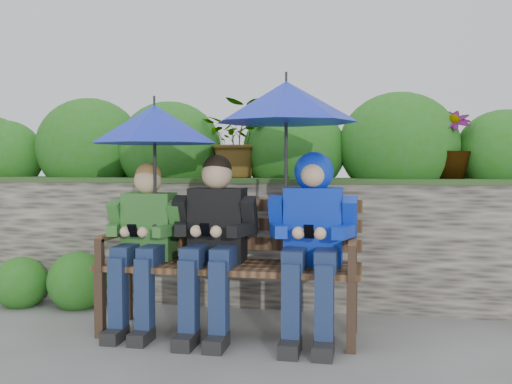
% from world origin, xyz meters
% --- Properties ---
extents(ground, '(60.00, 60.00, 0.00)m').
position_xyz_m(ground, '(0.00, 0.00, 0.00)').
color(ground, '#5A5A55').
rests_on(ground, ground).
extents(garden_backdrop, '(8.00, 2.86, 1.87)m').
position_xyz_m(garden_backdrop, '(-0.00, 1.58, 0.66)').
color(garden_backdrop, '#383532').
rests_on(garden_backdrop, ground).
extents(park_bench, '(1.76, 0.51, 0.93)m').
position_xyz_m(park_bench, '(-0.14, -0.06, 0.53)').
color(park_bench, '#39291D').
rests_on(park_bench, ground).
extents(boy_left, '(0.52, 0.60, 1.16)m').
position_xyz_m(boy_left, '(-0.74, -0.14, 0.65)').
color(boy_left, '#327C2E').
rests_on(boy_left, ground).
extents(boy_middle, '(0.56, 0.65, 1.21)m').
position_xyz_m(boy_middle, '(-0.24, -0.15, 0.67)').
color(boy_middle, black).
rests_on(boy_middle, ground).
extents(boy_right, '(0.57, 0.69, 1.23)m').
position_xyz_m(boy_right, '(0.42, -0.13, 0.72)').
color(boy_right, '#003BB6').
rests_on(boy_right, ground).
extents(umbrella_left, '(0.87, 0.87, 0.91)m').
position_xyz_m(umbrella_left, '(-0.66, -0.13, 1.42)').
color(umbrella_left, '#1124C0').
rests_on(umbrella_left, ground).
extents(umbrella_right, '(0.94, 0.94, 1.03)m').
position_xyz_m(umbrella_right, '(0.24, -0.12, 1.55)').
color(umbrella_right, '#1124C0').
rests_on(umbrella_right, ground).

